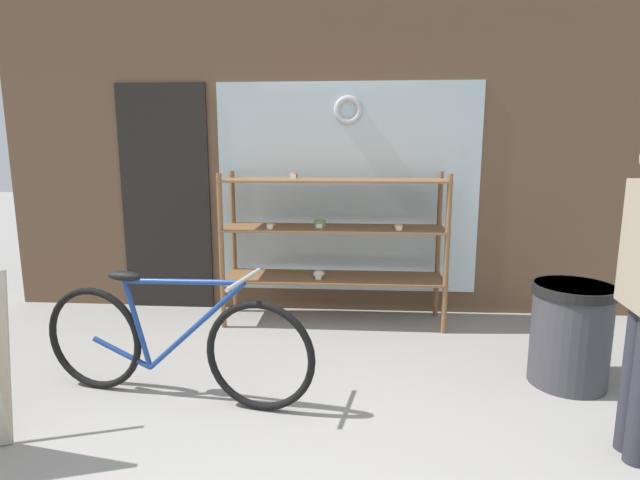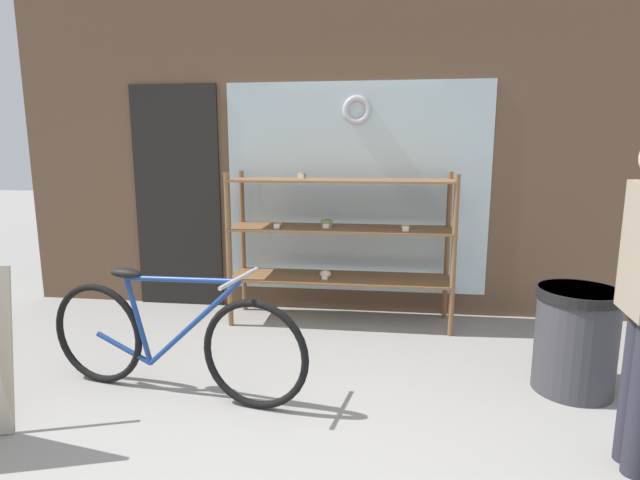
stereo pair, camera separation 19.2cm
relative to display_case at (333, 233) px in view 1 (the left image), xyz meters
name	(u,v)px [view 1 (the left image)]	position (x,y,z in m)	size (l,w,h in m)	color
storefront_facade	(322,106)	(-0.12, 0.38, 1.09)	(6.04, 0.13, 3.89)	brown
display_case	(333,233)	(0.00, 0.00, 0.00)	(1.91, 0.48, 1.32)	brown
bicycle	(172,343)	(-0.90, -1.46, -0.44)	(1.76, 0.49, 0.80)	black
trash_bin	(571,331)	(1.58, -1.08, -0.44)	(0.51, 0.51, 0.67)	#38383D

